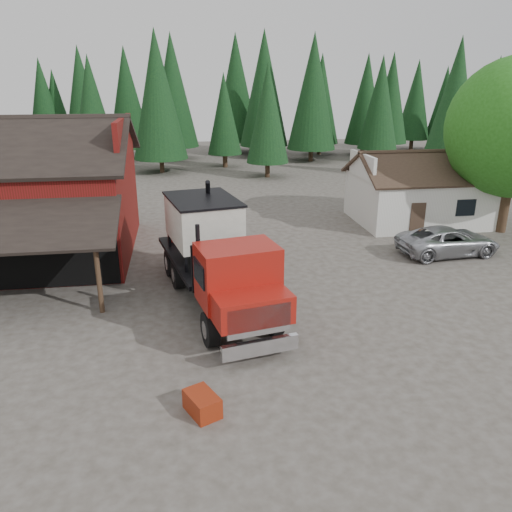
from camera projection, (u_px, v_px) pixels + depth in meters
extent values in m
plane|color=#443F35|center=(248.00, 326.00, 18.85)|extent=(120.00, 120.00, 0.00)
cube|color=maroon|center=(11.00, 209.00, 25.77)|extent=(12.00, 10.00, 5.00)
cube|color=black|center=(14.00, 134.00, 26.92)|extent=(12.80, 5.53, 2.35)
cube|color=maroon|center=(124.00, 138.00, 25.45)|extent=(0.25, 7.00, 2.00)
cylinder|color=#382619|center=(99.00, 280.00, 19.54)|extent=(0.20, 0.20, 2.80)
cube|color=silver|center=(419.00, 199.00, 32.30)|extent=(8.00, 6.00, 3.00)
cube|color=#38281E|center=(434.00, 168.00, 30.15)|extent=(8.60, 3.42, 1.80)
cube|color=#38281E|center=(412.00, 160.00, 32.95)|extent=(8.60, 3.42, 1.80)
cube|color=silver|center=(362.00, 166.00, 30.98)|extent=(0.20, 4.20, 1.50)
cube|color=silver|center=(481.00, 163.00, 32.12)|extent=(0.20, 4.20, 1.50)
cube|color=#38281E|center=(417.00, 219.00, 29.45)|extent=(0.90, 0.06, 2.00)
cube|color=black|center=(466.00, 208.00, 29.67)|extent=(1.20, 0.06, 1.00)
cylinder|color=#382619|center=(504.00, 206.00, 30.04)|extent=(0.60, 0.60, 3.20)
sphere|color=#226216|center=(487.00, 148.00, 29.48)|extent=(4.40, 4.40, 4.40)
cylinder|color=#382619|center=(267.00, 169.00, 47.38)|extent=(0.44, 0.44, 1.60)
cone|color=black|center=(268.00, 113.00, 45.68)|extent=(3.96, 3.96, 9.00)
cylinder|color=#382619|center=(446.00, 171.00, 45.93)|extent=(0.44, 0.44, 1.60)
cone|color=black|center=(455.00, 102.00, 43.89)|extent=(4.84, 4.84, 11.00)
cylinder|color=#382619|center=(162.00, 164.00, 49.69)|extent=(0.44, 0.44, 1.60)
cone|color=black|center=(157.00, 95.00, 47.48)|extent=(5.28, 5.28, 12.00)
cylinder|color=black|center=(210.00, 329.00, 17.30)|extent=(0.64, 1.31, 1.25)
cylinder|color=black|center=(274.00, 318.00, 18.08)|extent=(0.64, 1.31, 1.25)
cylinder|color=black|center=(178.00, 275.00, 22.13)|extent=(0.64, 1.31, 1.25)
cylinder|color=black|center=(229.00, 268.00, 22.91)|extent=(0.64, 1.31, 1.25)
cylinder|color=black|center=(171.00, 263.00, 23.54)|extent=(0.64, 1.31, 1.25)
cylinder|color=black|center=(219.00, 257.00, 24.32)|extent=(0.64, 1.31, 1.25)
cube|color=black|center=(214.00, 276.00, 20.76)|extent=(3.19, 9.84, 0.46)
cube|color=silver|center=(260.00, 347.00, 16.13)|extent=(2.61, 0.73, 0.51)
cube|color=silver|center=(259.00, 321.00, 15.93)|extent=(2.14, 0.55, 1.02)
cube|color=maroon|center=(252.00, 307.00, 16.47)|extent=(2.81, 1.96, 0.97)
cube|color=maroon|center=(238.00, 274.00, 17.57)|extent=(3.07, 2.44, 2.11)
cube|color=black|center=(246.00, 274.00, 16.65)|extent=(2.36, 0.57, 1.02)
cylinder|color=black|center=(198.00, 252.00, 17.90)|extent=(0.19, 0.19, 2.05)
cube|color=black|center=(228.00, 265.00, 18.60)|extent=(2.76, 0.69, 1.82)
cube|color=black|center=(204.00, 257.00, 22.07)|extent=(4.17, 7.05, 0.18)
cube|color=silver|center=(203.00, 220.00, 21.50)|extent=(3.32, 4.21, 1.82)
cone|color=silver|center=(204.00, 245.00, 21.88)|extent=(2.96, 2.96, 0.80)
cube|color=black|center=(202.00, 199.00, 21.19)|extent=(3.45, 4.34, 0.09)
cylinder|color=black|center=(209.00, 213.00, 23.17)|extent=(0.35, 2.53, 3.47)
cube|color=maroon|center=(176.00, 235.00, 24.15)|extent=(0.85, 1.03, 0.51)
cylinder|color=silver|center=(264.00, 296.00, 19.11)|extent=(0.85, 1.24, 0.64)
imported|color=#AAACB2|center=(448.00, 241.00, 26.36)|extent=(5.56, 2.92, 1.49)
cube|color=maroon|center=(202.00, 404.00, 13.86)|extent=(1.10, 1.29, 0.60)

